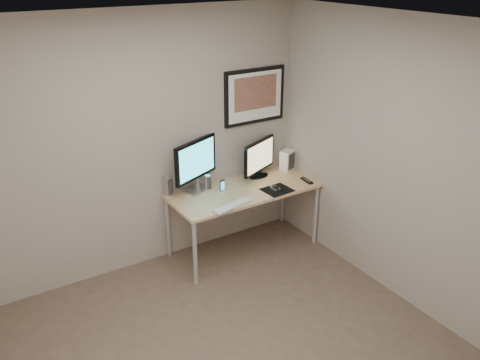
{
  "coord_description": "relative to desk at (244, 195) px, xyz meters",
  "views": [
    {
      "loc": [
        -1.64,
        -2.77,
        3.0
      ],
      "look_at": [
        0.8,
        1.1,
        0.98
      ],
      "focal_mm": 38.0,
      "sensor_mm": 36.0,
      "label": 1
    }
  ],
  "objects": [
    {
      "name": "floor",
      "position": [
        -1.0,
        -1.35,
        -0.66
      ],
      "size": [
        3.6,
        3.6,
        0.0
      ],
      "primitive_type": "plane",
      "color": "brown",
      "rests_on": "ground"
    },
    {
      "name": "room",
      "position": [
        -1.0,
        -0.9,
        0.98
      ],
      "size": [
        3.6,
        3.6,
        3.6
      ],
      "color": "white",
      "rests_on": "ground"
    },
    {
      "name": "desk",
      "position": [
        0.0,
        0.0,
        0.0
      ],
      "size": [
        1.6,
        0.7,
        0.73
      ],
      "color": "#A87651",
      "rests_on": "floor"
    },
    {
      "name": "framed_art",
      "position": [
        0.35,
        0.33,
        0.96
      ],
      "size": [
        0.75,
        0.04,
        0.6
      ],
      "color": "black",
      "rests_on": "room"
    },
    {
      "name": "monitor_large",
      "position": [
        -0.44,
        0.24,
        0.38
      ],
      "size": [
        0.58,
        0.29,
        0.56
      ],
      "rotation": [
        0.0,
        0.0,
        0.41
      ],
      "color": "#BABABF",
      "rests_on": "desk"
    },
    {
      "name": "monitor_tv",
      "position": [
        0.32,
        0.19,
        0.3
      ],
      "size": [
        0.52,
        0.24,
        0.43
      ],
      "rotation": [
        0.0,
        0.0,
        0.4
      ],
      "color": "black",
      "rests_on": "desk"
    },
    {
      "name": "speaker_left",
      "position": [
        -0.74,
        0.3,
        0.17
      ],
      "size": [
        0.11,
        0.11,
        0.2
      ],
      "primitive_type": "cylinder",
      "rotation": [
        0.0,
        0.0,
        0.38
      ],
      "color": "#BABABF",
      "rests_on": "desk"
    },
    {
      "name": "speaker_right",
      "position": [
        -0.32,
        0.21,
        0.14
      ],
      "size": [
        0.07,
        0.07,
        0.16
      ],
      "primitive_type": "cylinder",
      "rotation": [
        0.0,
        0.0,
        -0.08
      ],
      "color": "#BABABF",
      "rests_on": "desk"
    },
    {
      "name": "phone_dock",
      "position": [
        -0.23,
        0.05,
        0.14
      ],
      "size": [
        0.08,
        0.08,
        0.14
      ],
      "primitive_type": "cube",
      "rotation": [
        0.0,
        0.0,
        0.23
      ],
      "color": "black",
      "rests_on": "desk"
    },
    {
      "name": "keyboard",
      "position": [
        -0.31,
        -0.28,
        0.07
      ],
      "size": [
        0.47,
        0.22,
        0.02
      ],
      "primitive_type": "cube",
      "rotation": [
        0.0,
        0.0,
        0.23
      ],
      "color": "silver",
      "rests_on": "desk"
    },
    {
      "name": "mousepad",
      "position": [
        0.29,
        -0.21,
        0.07
      ],
      "size": [
        0.31,
        0.28,
        0.0
      ],
      "primitive_type": "cube",
      "rotation": [
        0.0,
        0.0,
        0.05
      ],
      "color": "black",
      "rests_on": "desk"
    },
    {
      "name": "mouse",
      "position": [
        0.28,
        -0.18,
        0.09
      ],
      "size": [
        0.07,
        0.12,
        0.04
      ],
      "primitive_type": "ellipsoid",
      "rotation": [
        0.0,
        0.0,
        -0.08
      ],
      "color": "black",
      "rests_on": "mousepad"
    },
    {
      "name": "remote",
      "position": [
        0.7,
        -0.2,
        0.08
      ],
      "size": [
        0.06,
        0.19,
        0.02
      ],
      "primitive_type": "cube",
      "rotation": [
        0.0,
        0.0,
        -0.07
      ],
      "color": "black",
      "rests_on": "desk"
    },
    {
      "name": "fan_unit",
      "position": [
        0.71,
        0.19,
        0.18
      ],
      "size": [
        0.19,
        0.16,
        0.24
      ],
      "primitive_type": "cube",
      "rotation": [
        0.0,
        0.0,
        0.38
      ],
      "color": "silver",
      "rests_on": "desk"
    }
  ]
}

